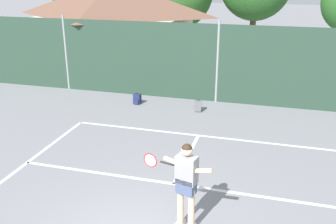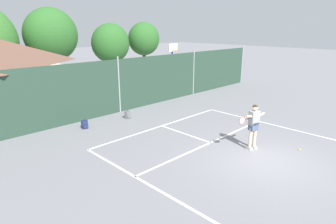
% 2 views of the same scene
% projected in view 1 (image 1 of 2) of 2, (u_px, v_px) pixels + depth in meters
% --- Properties ---
extents(chainlink_fence, '(26.09, 0.09, 3.18)m').
position_uv_depth(chainlink_fence, '(217.00, 64.00, 14.62)').
color(chainlink_fence, '#284233').
rests_on(chainlink_fence, ground).
extents(clubhouse_building, '(7.55, 5.68, 4.48)m').
position_uv_depth(clubhouse_building, '(114.00, 25.00, 19.21)').
color(clubhouse_building, beige).
rests_on(clubhouse_building, ground).
extents(tennis_player, '(1.43, 0.34, 1.85)m').
position_uv_depth(tennis_player, '(186.00, 179.00, 7.29)').
color(tennis_player, silver).
rests_on(tennis_player, ground).
extents(backpack_navy, '(0.30, 0.28, 0.46)m').
position_uv_depth(backpack_navy, '(137.00, 99.00, 14.78)').
color(backpack_navy, navy).
rests_on(backpack_navy, ground).
extents(backpack_grey, '(0.30, 0.28, 0.46)m').
position_uv_depth(backpack_grey, '(198.00, 106.00, 14.00)').
color(backpack_grey, slate).
rests_on(backpack_grey, ground).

